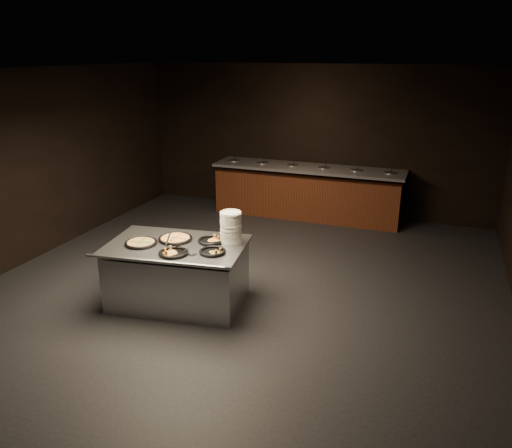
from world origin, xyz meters
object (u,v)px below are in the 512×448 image
(serving_counter, at_px, (178,275))
(plate_stack, at_px, (231,228))
(pan_veggie_whole, at_px, (141,243))
(pan_cheese_whole, at_px, (175,238))

(serving_counter, height_order, plate_stack, plate_stack)
(serving_counter, bearing_deg, pan_veggie_whole, -167.01)
(pan_veggie_whole, xyz_separation_m, pan_cheese_whole, (0.33, 0.28, 0.00))
(plate_stack, bearing_deg, pan_cheese_whole, -167.23)
(serving_counter, bearing_deg, pan_cheese_whole, 114.85)
(plate_stack, relative_size, pan_veggie_whole, 1.00)
(plate_stack, height_order, pan_veggie_whole, plate_stack)
(pan_veggie_whole, distance_m, pan_cheese_whole, 0.44)
(plate_stack, relative_size, pan_cheese_whole, 0.93)
(plate_stack, height_order, pan_cheese_whole, plate_stack)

